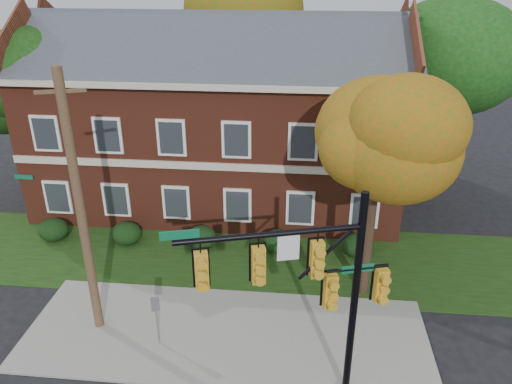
# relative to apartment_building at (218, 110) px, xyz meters

# --- Properties ---
(ground) EXTENTS (120.00, 120.00, 0.00)m
(ground) POSITION_rel_apartment_building_xyz_m (2.00, -11.95, -4.99)
(ground) COLOR black
(ground) RESTS_ON ground
(sidewalk) EXTENTS (14.00, 5.00, 0.08)m
(sidewalk) POSITION_rel_apartment_building_xyz_m (2.00, -10.95, -4.95)
(sidewalk) COLOR gray
(sidewalk) RESTS_ON ground
(grass_strip) EXTENTS (30.00, 6.00, 0.04)m
(grass_strip) POSITION_rel_apartment_building_xyz_m (2.00, -5.95, -4.97)
(grass_strip) COLOR #193811
(grass_strip) RESTS_ON ground
(apartment_building) EXTENTS (18.80, 8.80, 9.74)m
(apartment_building) POSITION_rel_apartment_building_xyz_m (0.00, 0.00, 0.00)
(apartment_building) COLOR maroon
(apartment_building) RESTS_ON ground
(hedge_far_left) EXTENTS (1.40, 1.26, 1.05)m
(hedge_far_left) POSITION_rel_apartment_building_xyz_m (-7.00, -5.25, -4.46)
(hedge_far_left) COLOR black
(hedge_far_left) RESTS_ON ground
(hedge_left) EXTENTS (1.40, 1.26, 1.05)m
(hedge_left) POSITION_rel_apartment_building_xyz_m (-3.50, -5.25, -4.46)
(hedge_left) COLOR black
(hedge_left) RESTS_ON ground
(hedge_center) EXTENTS (1.40, 1.26, 1.05)m
(hedge_center) POSITION_rel_apartment_building_xyz_m (0.00, -5.25, -4.46)
(hedge_center) COLOR black
(hedge_center) RESTS_ON ground
(hedge_right) EXTENTS (1.40, 1.26, 1.05)m
(hedge_right) POSITION_rel_apartment_building_xyz_m (3.50, -5.25, -4.46)
(hedge_right) COLOR black
(hedge_right) RESTS_ON ground
(hedge_far_right) EXTENTS (1.40, 1.26, 1.05)m
(hedge_far_right) POSITION_rel_apartment_building_xyz_m (7.00, -5.25, -4.46)
(hedge_far_right) COLOR black
(hedge_far_right) RESTS_ON ground
(tree_near_right) EXTENTS (4.50, 4.25, 8.58)m
(tree_near_right) POSITION_rel_apartment_building_xyz_m (7.22, -8.09, 1.68)
(tree_near_right) COLOR black
(tree_near_right) RESTS_ON ground
(tree_left_rear) EXTENTS (5.40, 5.10, 8.88)m
(tree_left_rear) POSITION_rel_apartment_building_xyz_m (-9.73, -1.12, 1.69)
(tree_left_rear) COLOR black
(tree_left_rear) RESTS_ON ground
(tree_right_rear) EXTENTS (6.30, 5.95, 10.62)m
(tree_right_rear) POSITION_rel_apartment_building_xyz_m (11.31, 0.86, 3.13)
(tree_right_rear) COLOR black
(tree_right_rear) RESTS_ON ground
(tree_far_rear) EXTENTS (6.84, 6.46, 11.52)m
(tree_far_rear) POSITION_rel_apartment_building_xyz_m (1.34, 7.84, 3.86)
(tree_far_rear) COLOR black
(tree_far_rear) RESTS_ON ground
(traffic_signal) EXTENTS (5.84, 1.80, 6.73)m
(traffic_signal) POSITION_rel_apartment_building_xyz_m (4.84, -13.43, -0.81)
(traffic_signal) COLOR gray
(traffic_signal) RESTS_ON ground
(utility_pole) EXTENTS (1.39, 0.56, 9.23)m
(utility_pole) POSITION_rel_apartment_building_xyz_m (-2.58, -10.94, -0.30)
(utility_pole) COLOR #4F3D25
(utility_pole) RESTS_ON ground
(sign_post) EXTENTS (0.28, 0.12, 1.98)m
(sign_post) POSITION_rel_apartment_building_xyz_m (-0.19, -11.65, -3.64)
(sign_post) COLOR slate
(sign_post) RESTS_ON ground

